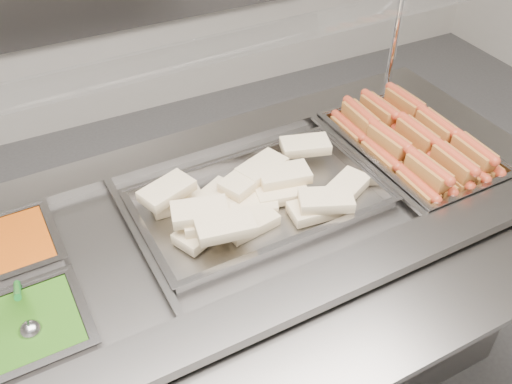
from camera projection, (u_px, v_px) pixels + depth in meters
name	position (u px, v px, depth m)	size (l,w,h in m)	color
steam_counter	(243.00, 304.00, 1.97)	(1.96, 0.91, 0.93)	slate
tray_rail	(343.00, 349.00, 1.35)	(1.86, 0.43, 0.05)	gray
sneeze_guard	(201.00, 54.00, 1.58)	(1.71, 0.35, 0.45)	silver
pan_hotdogs	(410.00, 153.00, 1.93)	(0.37, 0.58, 0.10)	gray
pan_wraps	(259.00, 204.00, 1.71)	(0.71, 0.43, 0.07)	gray
pan_peas	(20.00, 341.00, 1.35)	(0.32, 0.26, 0.10)	gray
hotdogs_in_buns	(413.00, 142.00, 1.89)	(0.32, 0.54, 0.12)	#90581E
tortilla_wraps	(252.00, 197.00, 1.67)	(0.69, 0.39, 0.10)	beige
serving_spoon	(29.00, 324.00, 1.33)	(0.06, 0.18, 0.14)	#ACACB1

